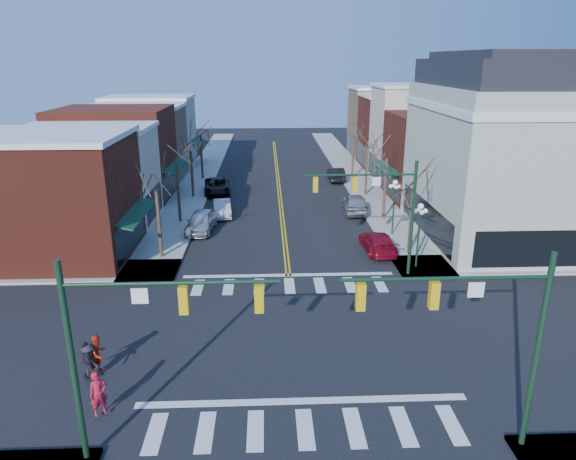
{
  "coord_description": "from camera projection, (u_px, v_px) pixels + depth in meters",
  "views": [
    {
      "loc": [
        -1.28,
        -21.52,
        12.73
      ],
      "look_at": [
        -0.0,
        8.28,
        2.8
      ],
      "focal_mm": 32.0,
      "sensor_mm": 36.0,
      "label": 1
    }
  ],
  "objects": [
    {
      "name": "tree_left_d",
      "position": [
        202.0,
        158.0,
        56.54
      ],
      "size": [
        0.24,
        0.24,
        4.9
      ],
      "primitive_type": "cylinder",
      "color": "#382B21",
      "rests_on": "ground"
    },
    {
      "name": "traffic_mast_far_right",
      "position": [
        383.0,
        203.0,
        30.23
      ],
      "size": [
        6.6,
        0.28,
        7.2
      ],
      "color": "#14331E",
      "rests_on": "ground"
    },
    {
      "name": "tree_left_a",
      "position": [
        159.0,
        225.0,
        33.81
      ],
      "size": [
        0.24,
        0.24,
        4.76
      ],
      "primitive_type": "cylinder",
      "color": "#382B21",
      "rests_on": "ground"
    },
    {
      "name": "car_right_far",
      "position": [
        336.0,
        174.0,
        56.43
      ],
      "size": [
        1.56,
        4.46,
        1.47
      ],
      "primitive_type": "imported",
      "rotation": [
        0.0,
        0.0,
        3.14
      ],
      "color": "black",
      "rests_on": "ground"
    },
    {
      "name": "bldg_left_stucco_b",
      "position": [
        152.0,
        133.0,
        63.79
      ],
      "size": [
        10.0,
        8.0,
        8.2
      ],
      "primitive_type": "cube",
      "color": "beige",
      "rests_on": "ground"
    },
    {
      "name": "car_left_near",
      "position": [
        201.0,
        221.0,
        39.76
      ],
      "size": [
        2.33,
        4.92,
        1.63
      ],
      "primitive_type": "imported",
      "rotation": [
        0.0,
        0.0,
        -0.09
      ],
      "color": "silver",
      "rests_on": "ground"
    },
    {
      "name": "tree_right_b",
      "position": [
        385.0,
        190.0,
        42.01
      ],
      "size": [
        0.24,
        0.24,
        5.18
      ],
      "primitive_type": "cylinder",
      "color": "#382B21",
      "rests_on": "ground"
    },
    {
      "name": "car_left_far",
      "position": [
        217.0,
        186.0,
        51.14
      ],
      "size": [
        2.98,
        5.54,
        1.48
      ],
      "primitive_type": "imported",
      "rotation": [
        0.0,
        0.0,
        0.1
      ],
      "color": "black",
      "rests_on": "ground"
    },
    {
      "name": "tree_right_a",
      "position": [
        411.0,
        222.0,
        34.51
      ],
      "size": [
        0.24,
        0.24,
        4.62
      ],
      "primitive_type": "cylinder",
      "color": "#382B21",
      "rests_on": "ground"
    },
    {
      "name": "lamppost_corner",
      "position": [
        419.0,
        225.0,
        31.93
      ],
      "size": [
        0.36,
        0.36,
        4.33
      ],
      "color": "#14331E",
      "rests_on": "ground"
    },
    {
      "name": "tree_left_b",
      "position": [
        178.0,
        193.0,
        41.35
      ],
      "size": [
        0.24,
        0.24,
        5.04
      ],
      "primitive_type": "cylinder",
      "color": "#382B21",
      "rests_on": "ground"
    },
    {
      "name": "pedestrian_dark_b",
      "position": [
        89.0,
        361.0,
        21.18
      ],
      "size": [
        1.14,
        0.98,
        1.52
      ],
      "primitive_type": "imported",
      "rotation": [
        0.0,
        0.0,
        2.62
      ],
      "color": "black",
      "rests_on": "sidewalk_left"
    },
    {
      "name": "tree_right_c",
      "position": [
        366.0,
        172.0,
        49.65
      ],
      "size": [
        0.24,
        0.24,
        4.83
      ],
      "primitive_type": "cylinder",
      "color": "#382B21",
      "rests_on": "ground"
    },
    {
      "name": "bldg_right_brick_b",
      "position": [
        403.0,
        133.0,
        62.63
      ],
      "size": [
        10.0,
        8.0,
        8.5
      ],
      "primitive_type": "cube",
      "color": "maroon",
      "rests_on": "ground"
    },
    {
      "name": "tree_left_c",
      "position": [
        192.0,
        175.0,
        49.01
      ],
      "size": [
        0.24,
        0.24,
        4.55
      ],
      "primitive_type": "cylinder",
      "color": "#382B21",
      "rests_on": "ground"
    },
    {
      "name": "sidewalk_left",
      "position": [
        178.0,
        218.0,
        43.05
      ],
      "size": [
        3.5,
        70.0,
        0.15
      ],
      "primitive_type": "cube",
      "color": "#9E9B93",
      "rests_on": "ground"
    },
    {
      "name": "car_left_mid",
      "position": [
        222.0,
        208.0,
        43.74
      ],
      "size": [
        1.9,
        4.21,
        1.34
      ],
      "primitive_type": "imported",
      "rotation": [
        0.0,
        0.0,
        0.12
      ],
      "color": "silver",
      "rests_on": "ground"
    },
    {
      "name": "ground",
      "position": [
        295.0,
        340.0,
        24.47
      ],
      "size": [
        160.0,
        160.0,
        0.0
      ],
      "primitive_type": "plane",
      "color": "black",
      "rests_on": "ground"
    },
    {
      "name": "traffic_mast_near_left",
      "position": [
        130.0,
        334.0,
        15.75
      ],
      "size": [
        6.6,
        0.28,
        7.2
      ],
      "color": "#14331E",
      "rests_on": "ground"
    },
    {
      "name": "bldg_left_brick_a",
      "position": [
        51.0,
        199.0,
        33.72
      ],
      "size": [
        10.0,
        8.5,
        8.0
      ],
      "primitive_type": "cube",
      "color": "maroon",
      "rests_on": "ground"
    },
    {
      "name": "bldg_left_brick_b",
      "position": [
        116.0,
        154.0,
        48.57
      ],
      "size": [
        10.0,
        9.0,
        8.5
      ],
      "primitive_type": "cube",
      "color": "maroon",
      "rests_on": "ground"
    },
    {
      "name": "victorian_corner",
      "position": [
        514.0,
        149.0,
        36.79
      ],
      "size": [
        12.25,
        14.25,
        13.3
      ],
      "color": "#ABB8A0",
      "rests_on": "ground"
    },
    {
      "name": "bldg_right_stucco",
      "position": [
        421.0,
        135.0,
        55.28
      ],
      "size": [
        10.0,
        7.0,
        10.0
      ],
      "primitive_type": "cube",
      "color": "beige",
      "rests_on": "ground"
    },
    {
      "name": "car_right_near",
      "position": [
        378.0,
        242.0,
        35.6
      ],
      "size": [
        2.1,
        4.8,
        1.37
      ],
      "primitive_type": "imported",
      "rotation": [
        0.0,
        0.0,
        3.18
      ],
      "color": "maroon",
      "rests_on": "ground"
    },
    {
      "name": "bldg_right_brick_a",
      "position": [
        444.0,
        157.0,
        48.25
      ],
      "size": [
        10.0,
        8.5,
        8.0
      ],
      "primitive_type": "cube",
      "color": "maroon",
      "rests_on": "ground"
    },
    {
      "name": "car_right_mid",
      "position": [
        355.0,
        203.0,
        44.63
      ],
      "size": [
        2.35,
        5.08,
        1.69
      ],
      "primitive_type": "imported",
      "rotation": [
        0.0,
        0.0,
        3.07
      ],
      "color": "#A3A2A7",
      "rests_on": "ground"
    },
    {
      "name": "sidewalk_right",
      "position": [
        384.0,
        216.0,
        43.76
      ],
      "size": [
        3.5,
        70.0,
        0.15
      ],
      "primitive_type": "cube",
      "color": "#9E9B93",
      "rests_on": "ground"
    },
    {
      "name": "bldg_left_stucco_a",
      "position": [
        89.0,
        177.0,
        41.15
      ],
      "size": [
        10.0,
        7.0,
        7.5
      ],
      "primitive_type": "cube",
      "color": "beige",
      "rests_on": "ground"
    },
    {
      "name": "bldg_right_tan",
      "position": [
        388.0,
        123.0,
        70.13
      ],
      "size": [
        10.0,
        8.0,
        9.0
      ],
      "primitive_type": "cube",
      "color": "#957352",
      "rests_on": "ground"
    },
    {
      "name": "traffic_mast_near_right",
      "position": [
        484.0,
        327.0,
        16.2
      ],
      "size": [
        6.6,
        0.28,
        7.2
      ],
      "color": "#14331E",
      "rests_on": "ground"
    },
    {
      "name": "bldg_left_tan",
      "position": [
        137.0,
        144.0,
        56.5
      ],
      "size": [
        10.0,
        7.5,
        7.8
      ],
      "primitive_type": "cube",
      "color": "#957352",
      "rests_on": "ground"
    },
    {
      "name": "pedestrian_red_b",
      "position": [
        98.0,
        354.0,
        21.46
      ],
      "size": [
        0.96,
        1.05,
        1.74
      ],
      "primitive_type": "imported",
      "rotation": [
        0.0,
        0.0,
        1.13
      ],
      "color": "red",
      "rests_on": "sidewalk_left"
    },
    {
      "name": "pedestrian_dark_a",
      "position": [
        87.0,
        359.0,
        21.15
      ],
      "size": [
        0.85,
        1.04,
        1.65
      ],
      "primitive_type": "imported",
      "rotation": [
        0.0,
        0.0,
        -1.02
      ],
      "color": "black",
      "rests_on": "sidewalk_left"
    },
    {
      "name": "tree_right_d",
      "position": [
        353.0,
        156.0,
        57.21
      ],
      "size": [
        0.24,
        0.24,
        4.97
      ],
      "primitive_type": "cylinder",
      "color": "#382B21",
      "rests_on": "ground"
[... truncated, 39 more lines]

